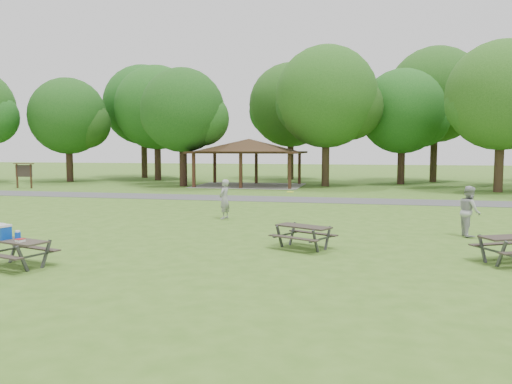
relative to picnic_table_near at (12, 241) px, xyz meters
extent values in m
plane|color=#3C651D|center=(3.54, 3.99, -0.65)|extent=(160.00, 160.00, 0.00)
cube|color=#454548|center=(3.54, 17.99, -0.64)|extent=(120.00, 3.20, 0.02)
cube|color=#3D1F16|center=(-4.16, 25.29, 0.65)|extent=(0.22, 0.22, 2.60)
cube|color=#331B12|center=(-4.16, 30.69, 0.65)|extent=(0.22, 0.22, 2.60)
cube|color=#371F14|center=(-0.46, 25.29, 0.65)|extent=(0.22, 0.22, 2.60)
cube|color=#331F12|center=(-0.46, 30.69, 0.65)|extent=(0.22, 0.22, 2.60)
cube|color=#321D12|center=(3.24, 25.29, 0.65)|extent=(0.22, 0.22, 2.60)
cube|color=#381F14|center=(3.24, 30.69, 0.65)|extent=(0.22, 0.22, 2.60)
cube|color=black|center=(-0.46, 27.99, 2.03)|extent=(8.60, 6.60, 0.16)
pyramid|color=#302013|center=(-0.46, 27.99, 2.61)|extent=(7.01, 7.01, 1.00)
cube|color=gray|center=(-0.46, 27.99, -0.63)|extent=(8.40, 6.40, 0.03)
cube|color=#361E13|center=(-17.06, 21.99, 0.25)|extent=(0.10, 0.10, 1.80)
cube|color=#331D12|center=(-15.86, 21.99, 0.25)|extent=(0.10, 0.10, 1.80)
cube|color=black|center=(-16.46, 21.99, 0.65)|extent=(1.40, 0.06, 0.90)
cube|color=#361F15|center=(-16.46, 21.99, 1.20)|extent=(1.60, 0.30, 0.06)
cylinder|color=black|center=(-17.46, 29.49, 1.02)|extent=(0.60, 0.60, 3.32)
sphere|color=#154313|center=(-17.46, 29.49, 5.23)|extent=(6.80, 6.80, 6.80)
sphere|color=#184012|center=(-15.93, 29.79, 4.55)|extent=(4.42, 4.42, 4.42)
sphere|color=#1D4814|center=(-18.82, 29.29, 4.72)|extent=(4.08, 4.08, 4.08)
cylinder|color=black|center=(-10.46, 32.99, 1.28)|extent=(0.60, 0.60, 3.85)
sphere|color=#164A15|center=(-10.46, 32.99, 6.13)|extent=(7.80, 7.80, 7.80)
sphere|color=#194112|center=(-8.70, 33.29, 5.35)|extent=(5.07, 5.07, 5.07)
sphere|color=#144413|center=(-12.02, 32.79, 5.54)|extent=(4.68, 4.68, 4.68)
cylinder|color=black|center=(-5.46, 26.49, 1.10)|extent=(0.60, 0.60, 3.50)
sphere|color=#144212|center=(-5.46, 26.49, 5.33)|extent=(6.60, 6.60, 6.60)
sphere|color=#184D16|center=(-3.97, 26.79, 4.67)|extent=(4.29, 4.29, 4.29)
sphere|color=#174012|center=(-6.78, 26.29, 4.83)|extent=(3.96, 3.96, 3.96)
cylinder|color=#2E2114|center=(5.54, 28.99, 1.37)|extent=(0.60, 0.60, 4.02)
sphere|color=#1D4D16|center=(5.54, 28.99, 6.38)|extent=(8.00, 8.00, 8.00)
sphere|color=#1A4012|center=(7.34, 29.29, 5.58)|extent=(5.20, 5.20, 5.20)
sphere|color=#164413|center=(3.94, 28.79, 5.78)|extent=(4.80, 4.80, 4.80)
cylinder|color=black|center=(11.54, 32.49, 1.07)|extent=(0.60, 0.60, 3.43)
sphere|color=#154B15|center=(11.54, 32.49, 5.41)|extent=(7.00, 7.00, 7.00)
sphere|color=#164C15|center=(13.12, 32.79, 4.71)|extent=(4.55, 4.55, 4.55)
sphere|color=#1C4513|center=(10.14, 32.29, 4.88)|extent=(4.20, 4.20, 4.20)
cylinder|color=black|center=(17.54, 25.99, 1.24)|extent=(0.60, 0.60, 3.78)
sphere|color=#214F16|center=(17.54, 25.99, 5.91)|extent=(7.40, 7.40, 7.40)
sphere|color=#1D4F16|center=(16.06, 25.79, 5.35)|extent=(4.44, 4.44, 4.44)
cylinder|color=#2F2015|center=(-13.46, 36.49, 1.54)|extent=(0.60, 0.60, 4.38)
sphere|color=#144715|center=(-13.46, 36.49, 6.73)|extent=(8.00, 8.00, 8.00)
sphere|color=#184112|center=(-11.66, 36.79, 5.93)|extent=(5.20, 5.20, 5.20)
sphere|color=#1E4C15|center=(-15.06, 36.29, 6.13)|extent=(4.80, 4.80, 4.80)
cylinder|color=black|center=(1.54, 36.99, 1.42)|extent=(0.60, 0.60, 4.13)
sphere|color=#1A4513|center=(1.54, 36.99, 6.48)|extent=(8.00, 8.00, 8.00)
sphere|color=#194212|center=(3.34, 37.29, 5.68)|extent=(5.20, 5.20, 5.20)
sphere|color=#174C15|center=(-0.06, 36.79, 5.88)|extent=(4.80, 4.80, 4.80)
cylinder|color=#2F1F15|center=(14.54, 35.99, 1.63)|extent=(0.60, 0.60, 4.55)
sphere|color=#1B4714|center=(14.54, 35.99, 7.05)|extent=(8.40, 8.40, 8.40)
sphere|color=#1F4614|center=(16.43, 36.29, 6.21)|extent=(5.46, 5.46, 5.46)
sphere|color=#154915|center=(12.86, 35.79, 6.42)|extent=(5.04, 5.04, 5.04)
cube|color=#312A24|center=(0.16, -0.01, 0.01)|extent=(1.73, 1.06, 0.04)
cube|color=#2E2521|center=(0.31, 0.50, -0.25)|extent=(1.62, 0.67, 0.04)
cube|color=#3D3D40|center=(-0.35, 0.48, -0.32)|extent=(0.14, 0.34, 0.70)
cube|color=#3D3C3F|center=(-0.44, 0.16, -0.29)|extent=(0.41, 1.28, 0.04)
cube|color=#3D3D3F|center=(0.67, -0.51, -0.32)|extent=(0.14, 0.34, 0.70)
cube|color=#3F3F41|center=(0.85, 0.14, -0.32)|extent=(0.14, 0.34, 0.70)
cube|color=#3F3F41|center=(0.76, -0.19, -0.29)|extent=(0.41, 1.28, 0.04)
cube|color=#0C44BC|center=(-0.34, 0.03, 0.20)|extent=(0.48, 0.40, 0.32)
cube|color=white|center=(-0.34, 0.03, 0.38)|extent=(0.50, 0.43, 0.05)
cylinder|color=white|center=(-0.34, 0.03, 0.44)|extent=(0.35, 0.12, 0.03)
cylinder|color=blue|center=(0.13, 0.04, 0.13)|extent=(0.18, 0.18, 0.20)
cylinder|color=white|center=(0.13, 0.04, 0.25)|extent=(0.14, 0.14, 0.04)
cube|color=white|center=(0.37, -0.19, 0.07)|extent=(0.22, 0.22, 0.06)
cube|color=#AB1513|center=(0.37, -0.19, 0.10)|extent=(0.23, 0.23, 0.01)
cube|color=#2B251F|center=(6.91, 3.86, 0.02)|extent=(1.76, 1.30, 0.04)
cube|color=#2E2721|center=(6.68, 3.37, -0.25)|extent=(1.57, 0.92, 0.04)
cube|color=black|center=(7.15, 4.35, -0.25)|extent=(1.57, 0.92, 0.04)
cube|color=#38383A|center=(6.19, 3.83, -0.31)|extent=(0.20, 0.33, 0.71)
cube|color=#404042|center=(6.49, 4.44, -0.31)|extent=(0.20, 0.33, 0.71)
cube|color=#454548|center=(6.34, 4.13, -0.29)|extent=(0.63, 1.22, 0.04)
cube|color=#38383B|center=(7.33, 3.28, -0.31)|extent=(0.20, 0.33, 0.71)
cube|color=#3F3F42|center=(7.63, 3.89, -0.31)|extent=(0.20, 0.33, 0.71)
cube|color=#404042|center=(7.48, 3.59, -0.29)|extent=(0.63, 1.22, 0.04)
cube|color=#2D2420|center=(12.23, 3.62, -0.24)|extent=(1.62, 0.97, 0.04)
cube|color=#464749|center=(12.06, 2.52, -0.30)|extent=(0.21, 0.34, 0.73)
cube|color=#3D3D3F|center=(11.74, 3.15, -0.30)|extent=(0.21, 0.34, 0.73)
cube|color=#38393B|center=(11.90, 2.84, -0.28)|extent=(0.67, 1.25, 0.05)
cylinder|color=yellow|center=(5.78, 8.70, 0.62)|extent=(0.35, 0.35, 0.02)
imported|color=gray|center=(2.86, 9.41, 0.19)|extent=(0.53, 0.69, 1.68)
imported|color=#A9A9AC|center=(12.15, 7.14, 0.22)|extent=(0.77, 0.92, 1.73)
camera|label=1|loc=(8.71, -10.81, 2.34)|focal=35.00mm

